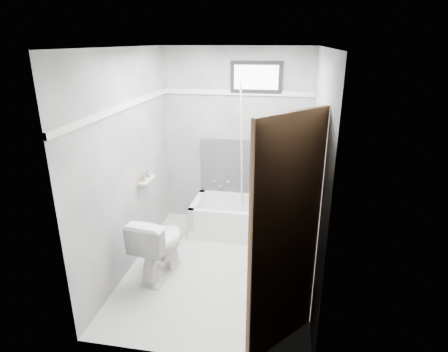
% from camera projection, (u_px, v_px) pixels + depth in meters
% --- Properties ---
extents(floor, '(2.60, 2.60, 0.00)m').
position_uv_depth(floor, '(219.00, 268.00, 4.29)').
color(floor, silver).
rests_on(floor, ground).
extents(ceiling, '(2.60, 2.60, 0.00)m').
position_uv_depth(ceiling, '(217.00, 47.00, 3.47)').
color(ceiling, silver).
rests_on(ceiling, floor).
extents(wall_back, '(2.00, 0.02, 2.40)m').
position_uv_depth(wall_back, '(236.00, 139.00, 5.09)').
color(wall_back, slate).
rests_on(wall_back, floor).
extents(wall_front, '(2.00, 0.02, 2.40)m').
position_uv_depth(wall_front, '(184.00, 227.00, 2.68)').
color(wall_front, slate).
rests_on(wall_front, floor).
extents(wall_left, '(0.02, 2.60, 2.40)m').
position_uv_depth(wall_left, '(128.00, 164.00, 4.05)').
color(wall_left, slate).
rests_on(wall_left, floor).
extents(wall_right, '(0.02, 2.60, 2.40)m').
position_uv_depth(wall_right, '(317.00, 175.00, 3.72)').
color(wall_right, slate).
rests_on(wall_right, floor).
extents(bathtub, '(1.50, 0.70, 0.42)m').
position_uv_depth(bathtub, '(248.00, 218.00, 5.04)').
color(bathtub, white).
rests_on(bathtub, floor).
extents(office_chair, '(0.83, 0.83, 1.15)m').
position_uv_depth(office_chair, '(282.00, 186.00, 4.83)').
color(office_chair, slate).
rests_on(office_chair, bathtub).
extents(toilet, '(0.52, 0.79, 0.72)m').
position_uv_depth(toilet, '(159.00, 245.00, 4.08)').
color(toilet, white).
rests_on(toilet, floor).
extents(door, '(0.78, 0.78, 2.00)m').
position_uv_depth(door, '(321.00, 263.00, 2.60)').
color(door, brown).
rests_on(door, floor).
extents(window, '(0.66, 0.04, 0.40)m').
position_uv_depth(window, '(256.00, 77.00, 4.75)').
color(window, black).
rests_on(window, wall_back).
extents(backerboard, '(1.50, 0.02, 0.78)m').
position_uv_depth(backerboard, '(254.00, 168.00, 5.17)').
color(backerboard, '#4C4C4F').
rests_on(backerboard, wall_back).
extents(trim_back, '(2.00, 0.02, 0.06)m').
position_uv_depth(trim_back, '(237.00, 93.00, 4.86)').
color(trim_back, white).
rests_on(trim_back, wall_back).
extents(trim_left, '(0.02, 2.60, 0.06)m').
position_uv_depth(trim_left, '(123.00, 107.00, 3.83)').
color(trim_left, white).
rests_on(trim_left, wall_left).
extents(pole, '(0.02, 0.40, 1.92)m').
position_uv_depth(pole, '(242.00, 155.00, 4.90)').
color(pole, white).
rests_on(pole, bathtub).
extents(shelf, '(0.10, 0.32, 0.02)m').
position_uv_depth(shelf, '(147.00, 180.00, 4.44)').
color(shelf, white).
rests_on(shelf, wall_left).
extents(soap_bottle_a, '(0.06, 0.06, 0.11)m').
position_uv_depth(soap_bottle_a, '(143.00, 177.00, 4.35)').
color(soap_bottle_a, '#A28951').
rests_on(soap_bottle_a, shelf).
extents(soap_bottle_b, '(0.10, 0.10, 0.10)m').
position_uv_depth(soap_bottle_b, '(147.00, 173.00, 4.48)').
color(soap_bottle_b, slate).
rests_on(soap_bottle_b, shelf).
extents(faucet, '(0.26, 0.10, 0.16)m').
position_uv_depth(faucet, '(222.00, 183.00, 5.31)').
color(faucet, silver).
rests_on(faucet, wall_back).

